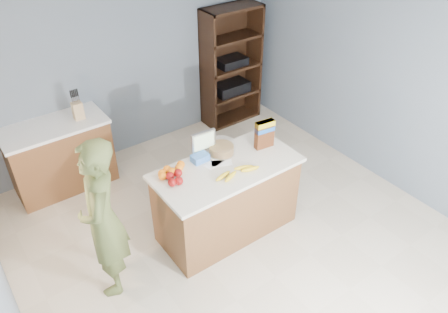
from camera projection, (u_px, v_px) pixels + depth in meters
floor at (242, 244)px, 4.86m from camera, size 4.50×5.00×0.02m
walls at (247, 116)px, 3.90m from camera, size 4.52×5.02×2.51m
counter_peninsula at (227, 202)px, 4.82m from camera, size 1.56×0.76×0.90m
back_cabinet at (60, 155)px, 5.48m from camera, size 1.24×0.62×0.90m
shelving_unit at (229, 68)px, 6.65m from camera, size 0.90×0.40×1.80m
person at (103, 220)px, 3.97m from camera, size 0.62×0.73×1.69m
knife_block at (78, 110)px, 5.27m from camera, size 0.12×0.10×0.31m
envelopes at (218, 163)px, 4.58m from camera, size 0.31×0.22×0.00m
bananas at (237, 172)px, 4.42m from camera, size 0.51×0.17×0.05m
apples at (175, 178)px, 4.31m from camera, size 0.21×0.20×0.09m
oranges at (171, 171)px, 4.41m from camera, size 0.33×0.15×0.08m
blue_carton at (200, 158)px, 4.59m from camera, size 0.18×0.13×0.08m
salad_bowl at (221, 148)px, 4.71m from camera, size 0.30×0.30×0.13m
tv at (203, 142)px, 4.63m from camera, size 0.28×0.12×0.28m
cereal_box at (265, 132)px, 4.73m from camera, size 0.22×0.11×0.33m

